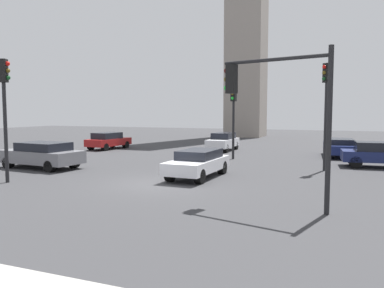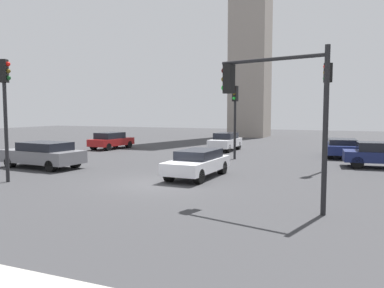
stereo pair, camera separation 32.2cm
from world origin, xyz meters
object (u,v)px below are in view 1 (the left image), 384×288
at_px(car_3, 108,140).
at_px(car_0, 198,163).
at_px(car_1, 42,154).
at_px(traffic_light_0, 5,97).
at_px(car_2, 381,154).
at_px(traffic_light_2, 326,97).
at_px(traffic_light_3, 276,96).
at_px(car_4, 339,147).
at_px(car_5, 223,141).
at_px(traffic_light_1, 233,108).

bearing_deg(car_3, car_0, -124.60).
height_order(car_1, car_3, car_1).
distance_m(traffic_light_0, car_3, 15.61).
bearing_deg(car_1, car_3, -70.04).
height_order(car_1, car_2, car_1).
xyz_separation_m(traffic_light_2, car_1, (-14.57, -4.88, -3.14)).
xyz_separation_m(traffic_light_3, car_4, (1.64, 15.85, -2.95)).
bearing_deg(car_0, car_5, -166.24).
bearing_deg(car_2, car_4, 110.68).
height_order(traffic_light_1, car_1, traffic_light_1).
bearing_deg(car_3, traffic_light_0, -156.62).
distance_m(traffic_light_2, traffic_light_3, 8.90).
distance_m(traffic_light_3, car_3, 22.08).
height_order(traffic_light_0, traffic_light_3, traffic_light_0).
height_order(car_0, car_3, car_3).
bearing_deg(car_2, car_0, -146.09).
height_order(traffic_light_1, car_5, traffic_light_1).
bearing_deg(traffic_light_2, car_5, -92.79).
distance_m(car_3, car_4, 18.02).
distance_m(car_0, car_5, 12.80).
xyz_separation_m(traffic_light_0, car_1, (-1.78, 3.99, -2.99)).
height_order(traffic_light_0, car_5, traffic_light_0).
bearing_deg(traffic_light_1, car_4, 128.66).
height_order(traffic_light_0, car_1, traffic_light_0).
bearing_deg(car_4, traffic_light_0, 134.41).
relative_size(traffic_light_2, car_0, 1.28).
bearing_deg(traffic_light_2, car_3, -66.31).
bearing_deg(car_5, car_1, -26.11).
height_order(car_2, car_5, car_5).
distance_m(traffic_light_0, traffic_light_3, 11.74).
distance_m(traffic_light_0, car_4, 20.99).
bearing_deg(traffic_light_0, car_1, 90.86).
distance_m(car_2, car_4, 5.15).
distance_m(traffic_light_0, traffic_light_2, 15.57).
bearing_deg(traffic_light_1, car_5, -148.66).
xyz_separation_m(car_1, car_4, (15.16, 11.89, -0.07)).
xyz_separation_m(traffic_light_2, car_4, (0.59, 7.02, -3.21)).
xyz_separation_m(traffic_light_0, car_2, (15.66, 11.26, -2.99)).
relative_size(car_1, car_2, 1.11).
xyz_separation_m(car_1, car_3, (-2.82, 10.62, -0.04)).
relative_size(traffic_light_0, car_5, 1.35).
distance_m(traffic_light_0, traffic_light_1, 13.78).
bearing_deg(car_5, traffic_light_0, -15.05).
bearing_deg(traffic_light_2, traffic_light_0, -13.31).
bearing_deg(car_1, car_2, -152.26).
height_order(car_1, car_5, car_1).
bearing_deg(car_5, car_3, -75.61).
height_order(traffic_light_2, traffic_light_3, traffic_light_2).
bearing_deg(traffic_light_3, car_4, -81.48).
height_order(car_1, car_4, car_1).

